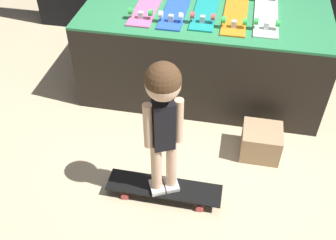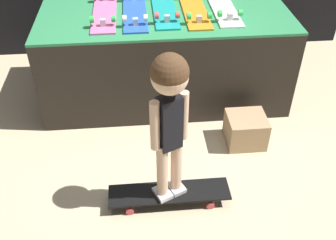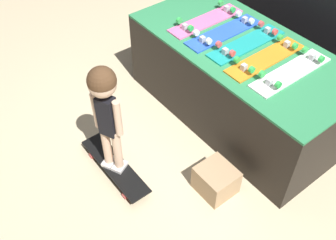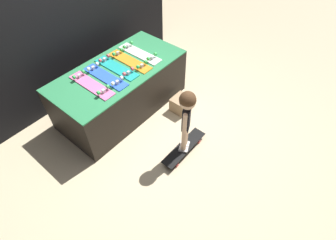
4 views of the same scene
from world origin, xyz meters
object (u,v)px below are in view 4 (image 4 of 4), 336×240
(skateboard_pink_on_rack, at_px, (91,85))
(skateboard_orange_on_rack, at_px, (130,61))
(skateboard_white_on_rack, at_px, (140,53))
(child, at_px, (187,112))
(skateboard_on_floor, at_px, (184,148))
(skateboard_teal_on_rack, at_px, (116,67))
(storage_box, at_px, (181,104))
(skateboard_blue_on_rack, at_px, (105,76))

(skateboard_pink_on_rack, relative_size, skateboard_orange_on_rack, 1.00)
(skateboard_white_on_rack, relative_size, child, 0.75)
(skateboard_pink_on_rack, xyz_separation_m, skateboard_on_floor, (0.39, -1.30, -0.71))
(skateboard_pink_on_rack, bearing_deg, skateboard_teal_on_rack, 3.07)
(skateboard_on_floor, bearing_deg, skateboard_orange_on_rack, 76.01)
(skateboard_pink_on_rack, distance_m, child, 1.36)
(skateboard_white_on_rack, distance_m, storage_box, 1.03)
(skateboard_pink_on_rack, height_order, skateboard_on_floor, skateboard_pink_on_rack)
(skateboard_on_floor, bearing_deg, skateboard_pink_on_rack, 106.88)
(skateboard_teal_on_rack, xyz_separation_m, skateboard_white_on_rack, (0.48, -0.01, 0.00))
(skateboard_teal_on_rack, bearing_deg, skateboard_on_floor, -93.61)
(skateboard_teal_on_rack, bearing_deg, skateboard_pink_on_rack, -176.93)
(skateboard_blue_on_rack, distance_m, skateboard_orange_on_rack, 0.48)
(child, distance_m, storage_box, 1.08)
(skateboard_blue_on_rack, height_order, skateboard_white_on_rack, same)
(skateboard_orange_on_rack, bearing_deg, skateboard_blue_on_rack, -179.67)
(skateboard_blue_on_rack, relative_size, skateboard_white_on_rack, 1.00)
(skateboard_orange_on_rack, xyz_separation_m, child, (-0.32, -1.30, 0.01))
(skateboard_pink_on_rack, distance_m, skateboard_on_floor, 1.53)
(skateboard_blue_on_rack, bearing_deg, skateboard_pink_on_rack, 178.33)
(storage_box, bearing_deg, skateboard_on_floor, -139.65)
(skateboard_pink_on_rack, height_order, skateboard_white_on_rack, same)
(skateboard_orange_on_rack, distance_m, skateboard_on_floor, 1.51)
(skateboard_white_on_rack, relative_size, storage_box, 2.61)
(skateboard_blue_on_rack, relative_size, skateboard_teal_on_rack, 1.00)
(skateboard_white_on_rack, distance_m, child, 1.43)
(skateboard_orange_on_rack, relative_size, skateboard_white_on_rack, 1.00)
(skateboard_orange_on_rack, bearing_deg, skateboard_pink_on_rack, 179.66)
(skateboard_pink_on_rack, xyz_separation_m, skateboard_orange_on_rack, (0.72, -0.00, 0.00))
(skateboard_white_on_rack, height_order, skateboard_on_floor, skateboard_white_on_rack)
(skateboard_pink_on_rack, height_order, skateboard_orange_on_rack, same)
(child, bearing_deg, skateboard_blue_on_rack, 71.90)
(skateboard_teal_on_rack, bearing_deg, skateboard_white_on_rack, -0.91)
(skateboard_pink_on_rack, distance_m, skateboard_teal_on_rack, 0.48)
(skateboard_pink_on_rack, bearing_deg, skateboard_blue_on_rack, -1.67)
(skateboard_teal_on_rack, relative_size, child, 0.75)
(skateboard_teal_on_rack, height_order, child, child)
(skateboard_blue_on_rack, height_order, skateboard_orange_on_rack, same)
(skateboard_pink_on_rack, xyz_separation_m, storage_box, (1.03, -0.76, -0.67))
(skateboard_teal_on_rack, xyz_separation_m, storage_box, (0.56, -0.78, -0.67))
(child, xyz_separation_m, storage_box, (0.64, 0.54, -0.68))
(skateboard_orange_on_rack, xyz_separation_m, skateboard_white_on_rack, (0.24, 0.02, 0.00))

